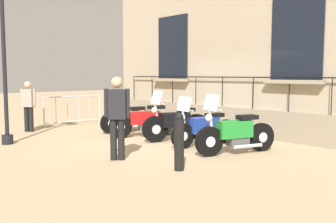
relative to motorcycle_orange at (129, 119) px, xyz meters
name	(u,v)px	position (x,y,z in m)	size (l,w,h in m)	color
ground_plane	(175,140)	(-0.01, 2.10, -0.39)	(60.00, 60.00, 0.00)	tan
building_facade	(232,24)	(-2.39, 2.10, 2.94)	(0.82, 10.70, 6.91)	tan
motorcycle_orange	(129,119)	(0.00, 0.00, 0.00)	(1.95, 0.61, 0.90)	black
motorcycle_red	(145,122)	(0.21, 1.08, 0.04)	(2.07, 0.98, 1.34)	black
motorcycle_black	(176,124)	(0.02, 2.17, 0.06)	(1.90, 0.86, 1.36)	black
motorcycle_blue	(204,129)	(0.01, 3.21, 0.05)	(2.00, 0.67, 1.26)	black
motorcycle_green	(235,134)	(0.20, 4.32, 0.07)	(2.01, 0.85, 1.36)	black
lamppost	(2,8)	(3.61, -0.33, 3.05)	(0.39, 1.09, 4.29)	black
crowd_barrier	(73,109)	(0.62, -2.46, 0.17)	(2.14, 0.14, 1.05)	#B7B7BF
bollard	(179,141)	(2.17, 4.56, 0.16)	(0.18, 0.18, 1.09)	black
pedestrian_standing	(28,104)	(2.34, -2.07, 0.49)	(0.39, 0.45, 1.57)	black
pedestrian_walking	(117,113)	(2.53, 3.07, 0.60)	(0.44, 0.39, 1.74)	black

